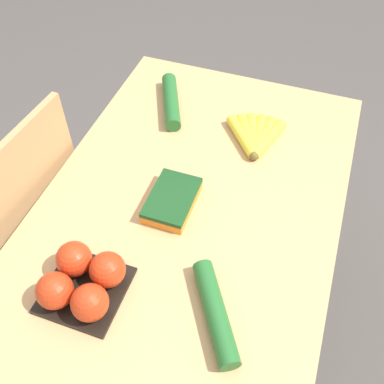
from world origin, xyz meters
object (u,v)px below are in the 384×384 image
object	(u,v)px
banana_bunch	(255,137)
cucumber_far	(215,312)
chair	(20,226)
tomato_pack	(82,281)
cucumber_near	(171,101)
carrot_bag	(172,200)

from	to	relation	value
banana_bunch	cucumber_far	size ratio (longest dim) A/B	0.80
chair	cucumber_far	distance (m)	0.79
tomato_pack	cucumber_far	xyz separation A→B (m)	(0.04, -0.30, -0.02)
chair	cucumber_near	distance (m)	0.64
cucumber_far	carrot_bag	bearing A→B (deg)	37.40
chair	cucumber_near	xyz separation A→B (m)	(0.44, -0.37, 0.27)
chair	banana_bunch	world-z (taller)	chair
tomato_pack	cucumber_far	size ratio (longest dim) A/B	0.79
cucumber_near	tomato_pack	bearing A→B (deg)	-175.70
banana_bunch	carrot_bag	world-z (taller)	carrot_bag
chair	cucumber_near	size ratio (longest dim) A/B	3.85
banana_bunch	cucumber_far	xyz separation A→B (m)	(-0.58, -0.06, 0.01)
tomato_pack	cucumber_near	distance (m)	0.69
chair	tomato_pack	distance (m)	0.56
banana_bunch	cucumber_near	distance (m)	0.30
tomato_pack	banana_bunch	bearing A→B (deg)	-21.58
carrot_bag	cucumber_far	xyz separation A→B (m)	(-0.27, -0.20, 0.00)
tomato_pack	cucumber_near	xyz separation A→B (m)	(0.69, 0.05, -0.02)
cucumber_near	banana_bunch	bearing A→B (deg)	-102.64
carrot_bag	chair	bearing A→B (deg)	96.99
banana_bunch	cucumber_near	bearing A→B (deg)	77.36
banana_bunch	tomato_pack	xyz separation A→B (m)	(-0.62, 0.24, 0.03)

